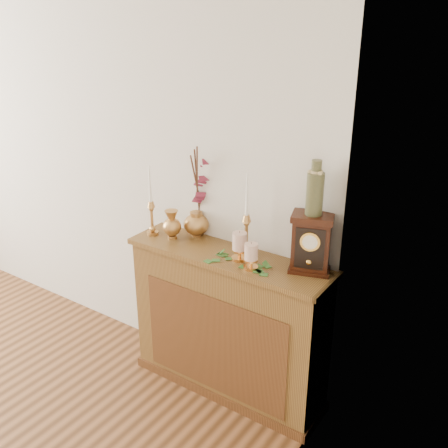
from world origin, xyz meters
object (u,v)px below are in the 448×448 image
Objects in this scene: bud_vase at (172,225)px; ceramic_vase at (315,191)px; candlestick_center at (246,228)px; mantel_clock at (311,244)px; candlestick_left at (151,213)px; ginger_jar at (201,194)px.

ceramic_vase is at bearing 5.89° from bud_vase.
mantel_clock is (0.39, 0.00, 0.00)m from candlestick_center.
candlestick_center is 0.49m from ceramic_vase.
bud_vase is at bearing 7.62° from candlestick_left.
ceramic_vase reaches higher than candlestick_center.
mantel_clock reaches higher than bud_vase.
mantel_clock is at bearing 5.70° from bud_vase.
candlestick_center is at bearing 162.11° from mantel_clock.
mantel_clock is at bearing -71.53° from ceramic_vase.
mantel_clock is (0.76, -0.07, -0.10)m from ginger_jar.
bud_vase is 0.25m from ginger_jar.
bud_vase is at bearing -123.37° from ginger_jar.
candlestick_left is 1.54× the size of ceramic_vase.
bud_vase is (0.14, 0.02, -0.05)m from candlestick_left.
candlestick_center is 2.61× the size of bud_vase.
bud_vase is 0.87m from mantel_clock.
ceramic_vase is at bearing -5.23° from ginger_jar.
ceramic_vase is (1.00, 0.11, 0.30)m from candlestick_left.
candlestick_center is 0.48m from bud_vase.
candlestick_center is 0.39m from mantel_clock.
candlestick_left is at bearing -172.38° from bud_vase.
ginger_jar reaches higher than candlestick_left.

